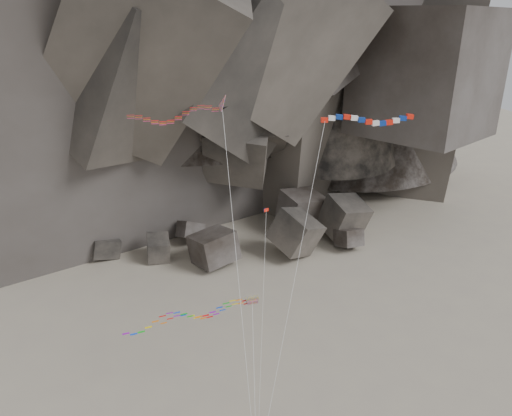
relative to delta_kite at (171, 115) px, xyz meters
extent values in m
plane|color=gray|center=(7.57, -3.25, -30.23)|extent=(260.00, 260.00, 0.00)
cube|color=#47423F|center=(30.71, 26.57, -28.80)|extent=(4.58, 5.17, 4.22)
cube|color=#47423F|center=(-9.06, 34.03, -28.68)|extent=(5.56, 4.68, 4.07)
cube|color=#47423F|center=(5.16, 35.64, -28.83)|extent=(5.32, 5.12, 4.86)
cube|color=#47423F|center=(21.11, 26.27, -27.38)|extent=(9.80, 8.95, 8.87)
cube|color=#47423F|center=(25.20, 35.13, -26.86)|extent=(8.66, 8.13, 7.93)
cube|color=#47423F|center=(-0.69, 31.23, -28.51)|extent=(3.83, 4.94, 4.05)
cube|color=#47423F|center=(31.54, 30.60, -27.22)|extent=(8.62, 8.51, 8.42)
cube|color=#47423F|center=(7.73, 27.21, -27.90)|extent=(8.37, 8.13, 5.99)
cube|color=#47423F|center=(-15.43, 36.70, -28.05)|extent=(7.20, 7.57, 6.81)
cube|color=#47423F|center=(24.56, 35.24, -28.88)|extent=(5.67, 6.16, 4.51)
cylinder|color=silver|center=(4.19, -6.69, -13.84)|extent=(0.41, 13.16, 29.13)
cube|color=red|center=(13.52, -1.15, -0.95)|extent=(0.69, 0.54, 0.41)
cube|color=white|center=(14.15, -1.30, -0.78)|extent=(0.72, 0.54, 0.46)
cube|color=navy|center=(14.78, -1.50, -0.67)|extent=(0.74, 0.55, 0.49)
cube|color=red|center=(15.41, -1.72, -0.66)|extent=(0.74, 0.55, 0.49)
cube|color=white|center=(16.04, -1.94, -0.75)|extent=(0.73, 0.54, 0.47)
cube|color=navy|center=(16.68, -2.14, -0.91)|extent=(0.70, 0.54, 0.43)
cube|color=red|center=(17.31, -2.31, -1.09)|extent=(0.72, 0.54, 0.45)
cube|color=white|center=(17.94, -2.44, -1.22)|extent=(0.74, 0.55, 0.49)
cube|color=navy|center=(18.57, -2.53, -1.26)|extent=(0.74, 0.55, 0.50)
cube|color=red|center=(19.20, -2.59, -1.19)|extent=(0.73, 0.54, 0.48)
cube|color=white|center=(19.83, -2.64, -1.04)|extent=(0.71, 0.54, 0.44)
cube|color=navy|center=(20.46, -2.70, -0.86)|extent=(0.71, 0.54, 0.44)
cube|color=red|center=(21.10, -2.79, -0.72)|extent=(0.73, 0.54, 0.48)
cylinder|color=silver|center=(8.76, -7.29, -14.68)|extent=(9.56, 11.98, 27.46)
cube|color=yellow|center=(7.05, 0.06, -19.55)|extent=(1.41, 0.56, 0.76)
cube|color=#0CB219|center=(7.05, -0.12, -19.84)|extent=(1.18, 0.41, 0.52)
cylinder|color=silver|center=(5.53, -6.60, -23.97)|extent=(3.09, 13.34, 8.87)
cube|color=red|center=(7.77, -2.45, -8.60)|extent=(0.46, 0.20, 0.31)
cube|color=navy|center=(7.61, -2.45, -8.60)|extent=(0.18, 0.10, 0.31)
cylinder|color=silver|center=(5.88, -7.86, -18.50)|extent=(3.79, 10.83, 19.81)
camera|label=1|loc=(-3.82, -42.44, 9.14)|focal=35.00mm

